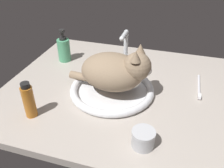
{
  "coord_description": "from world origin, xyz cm",
  "views": [
    {
      "loc": [
        17.58,
        -80.52,
        59.31
      ],
      "look_at": [
        -5.4,
        -4.34,
        7.0
      ],
      "focal_mm": 38.06,
      "sensor_mm": 36.0,
      "label": 1
    }
  ],
  "objects_px": {
    "toothbrush": "(199,87)",
    "soap_pump_bottle": "(64,49)",
    "amber_bottle": "(29,101)",
    "metal_jar": "(143,138)",
    "cat": "(117,71)",
    "sink_basin": "(112,90)",
    "faucet": "(125,54)"
  },
  "relations": [
    {
      "from": "toothbrush",
      "to": "soap_pump_bottle",
      "type": "bearing_deg",
      "value": 173.97
    },
    {
      "from": "amber_bottle",
      "to": "metal_jar",
      "type": "height_order",
      "value": "amber_bottle"
    },
    {
      "from": "soap_pump_bottle",
      "to": "toothbrush",
      "type": "xyz_separation_m",
      "value": [
        0.65,
        -0.07,
        -0.05
      ]
    },
    {
      "from": "amber_bottle",
      "to": "metal_jar",
      "type": "xyz_separation_m",
      "value": [
        0.41,
        -0.03,
        -0.04
      ]
    },
    {
      "from": "amber_bottle",
      "to": "toothbrush",
      "type": "height_order",
      "value": "amber_bottle"
    },
    {
      "from": "soap_pump_bottle",
      "to": "cat",
      "type": "bearing_deg",
      "value": -31.64
    },
    {
      "from": "sink_basin",
      "to": "metal_jar",
      "type": "distance_m",
      "value": 0.3
    },
    {
      "from": "cat",
      "to": "toothbrush",
      "type": "distance_m",
      "value": 0.36
    },
    {
      "from": "faucet",
      "to": "amber_bottle",
      "type": "distance_m",
      "value": 0.49
    },
    {
      "from": "sink_basin",
      "to": "toothbrush",
      "type": "height_order",
      "value": "sink_basin"
    },
    {
      "from": "amber_bottle",
      "to": "sink_basin",
      "type": "bearing_deg",
      "value": 43.14
    },
    {
      "from": "amber_bottle",
      "to": "soap_pump_bottle",
      "type": "distance_m",
      "value": 0.43
    },
    {
      "from": "cat",
      "to": "metal_jar",
      "type": "distance_m",
      "value": 0.3
    },
    {
      "from": "faucet",
      "to": "cat",
      "type": "xyz_separation_m",
      "value": [
        0.02,
        -0.21,
        0.03
      ]
    },
    {
      "from": "metal_jar",
      "to": "faucet",
      "type": "bearing_deg",
      "value": 110.71
    },
    {
      "from": "amber_bottle",
      "to": "toothbrush",
      "type": "relative_size",
      "value": 0.74
    },
    {
      "from": "sink_basin",
      "to": "soap_pump_bottle",
      "type": "xyz_separation_m",
      "value": [
        -0.31,
        0.2,
        0.05
      ]
    },
    {
      "from": "sink_basin",
      "to": "metal_jar",
      "type": "height_order",
      "value": "metal_jar"
    },
    {
      "from": "cat",
      "to": "metal_jar",
      "type": "relative_size",
      "value": 4.69
    },
    {
      "from": "metal_jar",
      "to": "toothbrush",
      "type": "relative_size",
      "value": 0.39
    },
    {
      "from": "soap_pump_bottle",
      "to": "toothbrush",
      "type": "height_order",
      "value": "soap_pump_bottle"
    },
    {
      "from": "faucet",
      "to": "soap_pump_bottle",
      "type": "height_order",
      "value": "faucet"
    },
    {
      "from": "metal_jar",
      "to": "soap_pump_bottle",
      "type": "bearing_deg",
      "value": 137.21
    },
    {
      "from": "cat",
      "to": "amber_bottle",
      "type": "relative_size",
      "value": 2.49
    },
    {
      "from": "cat",
      "to": "soap_pump_bottle",
      "type": "xyz_separation_m",
      "value": [
        -0.33,
        0.2,
        -0.04
      ]
    },
    {
      "from": "amber_bottle",
      "to": "toothbrush",
      "type": "distance_m",
      "value": 0.68
    },
    {
      "from": "sink_basin",
      "to": "faucet",
      "type": "xyz_separation_m",
      "value": [
        -0.0,
        0.21,
        0.06
      ]
    },
    {
      "from": "cat",
      "to": "soap_pump_bottle",
      "type": "bearing_deg",
      "value": 148.36
    },
    {
      "from": "sink_basin",
      "to": "faucet",
      "type": "relative_size",
      "value": 1.69
    },
    {
      "from": "faucet",
      "to": "cat",
      "type": "distance_m",
      "value": 0.22
    },
    {
      "from": "metal_jar",
      "to": "toothbrush",
      "type": "bearing_deg",
      "value": 65.98
    },
    {
      "from": "sink_basin",
      "to": "amber_bottle",
      "type": "bearing_deg",
      "value": -136.86
    }
  ]
}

